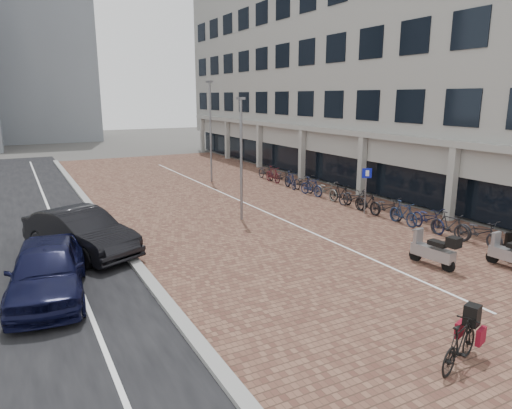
# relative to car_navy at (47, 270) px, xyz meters

# --- Properties ---
(ground) EXTENTS (140.00, 140.00, 0.00)m
(ground) POSITION_rel_car_navy_xyz_m (7.83, -3.56, -0.82)
(ground) COLOR #474442
(ground) RESTS_ON ground
(plaza_brick) EXTENTS (14.50, 42.00, 0.04)m
(plaza_brick) POSITION_rel_car_navy_xyz_m (9.83, 8.44, -0.81)
(plaza_brick) COLOR brown
(plaza_brick) RESTS_ON ground
(street_asphalt) EXTENTS (8.00, 50.00, 0.03)m
(street_asphalt) POSITION_rel_car_navy_xyz_m (-1.17, 8.44, -0.81)
(street_asphalt) COLOR black
(street_asphalt) RESTS_ON ground
(curb) EXTENTS (0.35, 42.00, 0.14)m
(curb) POSITION_rel_car_navy_xyz_m (2.73, 8.44, -0.75)
(curb) COLOR gray
(curb) RESTS_ON ground
(lane_line) EXTENTS (0.12, 44.00, 0.00)m
(lane_line) POSITION_rel_car_navy_xyz_m (0.83, 8.44, -0.79)
(lane_line) COLOR white
(lane_line) RESTS_ON street_asphalt
(parking_line) EXTENTS (0.10, 30.00, 0.00)m
(parking_line) POSITION_rel_car_navy_xyz_m (10.03, 8.44, -0.78)
(parking_line) COLOR white
(parking_line) RESTS_ON plaza_brick
(office_building) EXTENTS (8.40, 40.00, 15.00)m
(office_building) POSITION_rel_car_navy_xyz_m (20.80, 12.44, 7.63)
(office_building) COLOR gray
(office_building) RESTS_ON ground
(car_navy) EXTENTS (2.56, 5.00, 1.63)m
(car_navy) POSITION_rel_car_navy_xyz_m (0.00, 0.00, 0.00)
(car_navy) COLOR black
(car_navy) RESTS_ON ground
(car_dark) EXTENTS (3.64, 5.19, 1.62)m
(car_dark) POSITION_rel_car_navy_xyz_m (1.33, 3.40, -0.00)
(car_dark) COLOR black
(car_dark) RESTS_ON ground
(hero_bike) EXTENTS (1.76, 0.97, 1.20)m
(hero_bike) POSITION_rel_car_navy_xyz_m (7.21, -7.67, -0.28)
(hero_bike) COLOR black
(hero_bike) RESTS_ON ground
(scooter_front) EXTENTS (0.74, 1.78, 1.19)m
(scooter_front) POSITION_rel_car_navy_xyz_m (11.33, -3.32, -0.22)
(scooter_front) COLOR #929397
(scooter_front) RESTS_ON ground
(scooter_back) EXTENTS (0.62, 1.68, 1.13)m
(scooter_back) POSITION_rel_car_navy_xyz_m (13.42, -4.66, -0.25)
(scooter_back) COLOR #B2B1B6
(scooter_back) RESTS_ON ground
(parking_sign) EXTENTS (0.44, 0.22, 2.20)m
(parking_sign) POSITION_rel_car_navy_xyz_m (14.10, 3.17, 0.63)
(parking_sign) COLOR slate
(parking_sign) RESTS_ON ground
(lamp_near) EXTENTS (0.12, 0.12, 5.39)m
(lamp_near) POSITION_rel_car_navy_xyz_m (8.40, 4.91, 1.88)
(lamp_near) COLOR slate
(lamp_near) RESTS_ON ground
(lamp_far) EXTENTS (0.12, 0.12, 6.36)m
(lamp_far) POSITION_rel_car_navy_xyz_m (10.89, 14.37, 2.36)
(lamp_far) COLOR slate
(lamp_far) RESTS_ON ground
(bike_row) EXTENTS (1.19, 18.08, 1.05)m
(bike_row) POSITION_rel_car_navy_xyz_m (14.41, 5.49, -0.29)
(bike_row) COLOR black
(bike_row) RESTS_ON ground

